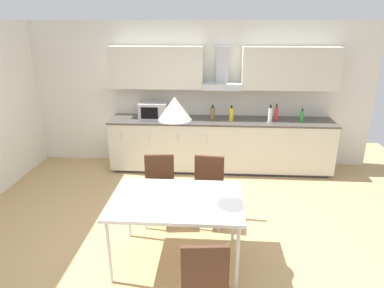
{
  "coord_description": "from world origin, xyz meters",
  "views": [
    {
      "loc": [
        0.49,
        -3.5,
        2.48
      ],
      "look_at": [
        0.23,
        0.64,
        1.0
      ],
      "focal_mm": 32.0,
      "sensor_mm": 36.0,
      "label": 1
    }
  ],
  "objects": [
    {
      "name": "ground_plane",
      "position": [
        0.0,
        0.0,
        -0.01
      ],
      "size": [
        8.17,
        7.51,
        0.02
      ],
      "primitive_type": "cube",
      "color": "tan"
    },
    {
      "name": "wall_back",
      "position": [
        0.0,
        2.55,
        1.26
      ],
      "size": [
        6.54,
        0.1,
        2.52
      ],
      "primitive_type": "cube",
      "color": "silver",
      "rests_on": "ground_plane"
    },
    {
      "name": "kitchen_counter",
      "position": [
        0.63,
        2.17,
        0.46
      ],
      "size": [
        3.82,
        0.69,
        0.91
      ],
      "color": "#333333",
      "rests_on": "ground_plane"
    },
    {
      "name": "backsplash_tile",
      "position": [
        0.63,
        2.49,
        1.15
      ],
      "size": [
        3.8,
        0.02,
        0.49
      ],
      "primitive_type": "cube",
      "color": "silver",
      "rests_on": "kitchen_counter"
    },
    {
      "name": "upper_wall_cabinets",
      "position": [
        0.63,
        2.33,
        1.75
      ],
      "size": [
        3.8,
        0.4,
        0.69
      ],
      "color": "beige"
    },
    {
      "name": "microwave",
      "position": [
        -0.53,
        2.17,
        1.05
      ],
      "size": [
        0.48,
        0.35,
        0.28
      ],
      "color": "#ADADB2",
      "rests_on": "kitchen_counter"
    },
    {
      "name": "bottle_white",
      "position": [
        1.44,
        2.11,
        1.03
      ],
      "size": [
        0.07,
        0.07,
        0.28
      ],
      "color": "white",
      "rests_on": "kitchen_counter"
    },
    {
      "name": "bottle_red",
      "position": [
        1.55,
        2.15,
        1.03
      ],
      "size": [
        0.06,
        0.06,
        0.29
      ],
      "color": "red",
      "rests_on": "kitchen_counter"
    },
    {
      "name": "bottle_brown",
      "position": [
        0.48,
        2.21,
        1.01
      ],
      "size": [
        0.08,
        0.08,
        0.25
      ],
      "color": "brown",
      "rests_on": "kitchen_counter"
    },
    {
      "name": "bottle_green",
      "position": [
        1.98,
        2.15,
        1.0
      ],
      "size": [
        0.06,
        0.06,
        0.22
      ],
      "color": "green",
      "rests_on": "kitchen_counter"
    },
    {
      "name": "bottle_yellow",
      "position": [
        0.8,
        2.12,
        1.02
      ],
      "size": [
        0.07,
        0.07,
        0.26
      ],
      "color": "yellow",
      "rests_on": "kitchen_counter"
    },
    {
      "name": "dining_table",
      "position": [
        0.13,
        -0.38,
        0.71
      ],
      "size": [
        1.37,
        0.91,
        0.76
      ],
      "color": "white",
      "rests_on": "ground_plane"
    },
    {
      "name": "chair_far_left",
      "position": [
        -0.19,
        0.46,
        0.53
      ],
      "size": [
        0.44,
        0.44,
        0.87
      ],
      "color": "#4C2D1E",
      "rests_on": "ground_plane"
    },
    {
      "name": "chair_near_right",
      "position": [
        0.45,
        -1.21,
        0.53
      ],
      "size": [
        0.44,
        0.44,
        0.87
      ],
      "color": "#4C2D1E",
      "rests_on": "ground_plane"
    },
    {
      "name": "chair_far_right",
      "position": [
        0.45,
        0.46,
        0.53
      ],
      "size": [
        0.44,
        0.44,
        0.87
      ],
      "color": "#4C2D1E",
      "rests_on": "ground_plane"
    },
    {
      "name": "pendant_lamp",
      "position": [
        0.13,
        -0.38,
        1.71
      ],
      "size": [
        0.32,
        0.32,
        0.22
      ],
      "primitive_type": "cone",
      "color": "silver"
    }
  ]
}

